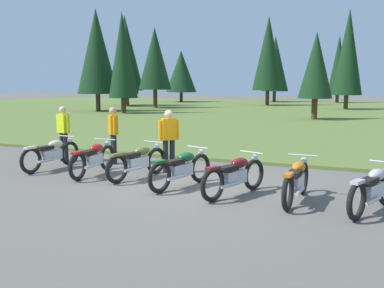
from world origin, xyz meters
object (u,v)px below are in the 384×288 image
at_px(motorcycle_red, 93,158).
at_px(motorcycle_orange, 296,180).
at_px(motorcycle_cream, 52,154).
at_px(rider_checking_bike, 169,137).
at_px(motorcycle_olive, 138,161).
at_px(motorcycle_british_green, 181,168).
at_px(rider_near_row_end, 113,132).
at_px(motorcycle_silver, 373,189).
at_px(rider_in_hivis_vest, 63,130).
at_px(motorcycle_maroon, 235,175).

bearing_deg(motorcycle_red, motorcycle_orange, -6.55).
bearing_deg(motorcycle_cream, rider_checking_bike, 14.80).
relative_size(motorcycle_red, motorcycle_olive, 1.02).
relative_size(motorcycle_olive, motorcycle_british_green, 1.01).
bearing_deg(motorcycle_british_green, rider_near_row_end, 147.63).
height_order(motorcycle_silver, rider_near_row_end, rider_near_row_end).
relative_size(motorcycle_orange, rider_in_hivis_vest, 1.26).
distance_m(motorcycle_orange, rider_in_hivis_vest, 7.54).
relative_size(motorcycle_british_green, rider_checking_bike, 1.22).
relative_size(motorcycle_maroon, motorcycle_silver, 1.00).
relative_size(motorcycle_olive, rider_checking_bike, 1.23).
bearing_deg(rider_checking_bike, motorcycle_british_green, -54.77).
height_order(motorcycle_orange, rider_near_row_end, rider_near_row_end).
bearing_deg(motorcycle_olive, rider_near_row_end, 137.99).
relative_size(motorcycle_silver, rider_near_row_end, 1.20).
distance_m(motorcycle_red, motorcycle_olive, 1.27).
xyz_separation_m(motorcycle_cream, motorcycle_red, (1.52, -0.19, 0.00)).
bearing_deg(rider_near_row_end, motorcycle_olive, -42.01).
xyz_separation_m(motorcycle_orange, rider_in_hivis_vest, (-7.28, 1.91, 0.51)).
bearing_deg(rider_near_row_end, motorcycle_cream, -129.58).
bearing_deg(rider_near_row_end, motorcycle_red, -76.10).
distance_m(motorcycle_cream, motorcycle_maroon, 5.58).
distance_m(motorcycle_maroon, rider_in_hivis_vest, 6.31).
height_order(motorcycle_orange, motorcycle_silver, same).
height_order(motorcycle_cream, motorcycle_orange, same).
distance_m(motorcycle_orange, rider_checking_bike, 4.01).
bearing_deg(rider_near_row_end, motorcycle_orange, -20.89).
bearing_deg(motorcycle_maroon, rider_in_hivis_vest, 162.30).
distance_m(motorcycle_orange, motorcycle_silver, 1.43).
bearing_deg(motorcycle_maroon, rider_near_row_end, 153.73).
bearing_deg(motorcycle_maroon, motorcycle_olive, 166.08).
relative_size(motorcycle_olive, rider_near_row_end, 1.23).
bearing_deg(motorcycle_cream, rider_in_hivis_vest, 112.69).
xyz_separation_m(motorcycle_olive, motorcycle_maroon, (2.74, -0.68, 0.00)).
bearing_deg(motorcycle_red, motorcycle_maroon, -8.61).
distance_m(motorcycle_olive, motorcycle_orange, 4.08).
xyz_separation_m(motorcycle_silver, rider_in_hivis_vest, (-8.70, 2.09, 0.51)).
bearing_deg(motorcycle_cream, rider_near_row_end, 50.42).
bearing_deg(motorcycle_british_green, motorcycle_cream, 172.35).
relative_size(motorcycle_red, rider_in_hivis_vest, 1.26).
height_order(motorcycle_british_green, motorcycle_silver, same).
height_order(motorcycle_silver, rider_checking_bike, rider_checking_bike).
relative_size(motorcycle_cream, motorcycle_red, 1.00).
relative_size(motorcycle_british_green, rider_near_row_end, 1.22).
height_order(motorcycle_red, rider_in_hivis_vest, rider_in_hivis_vest).
xyz_separation_m(motorcycle_maroon, rider_in_hivis_vest, (-5.99, 1.91, 0.51)).
bearing_deg(motorcycle_olive, motorcycle_cream, 177.56).
relative_size(motorcycle_cream, motorcycle_orange, 1.00).
height_order(motorcycle_british_green, rider_in_hivis_vest, rider_in_hivis_vest).
bearing_deg(rider_checking_bike, motorcycle_red, -148.26).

